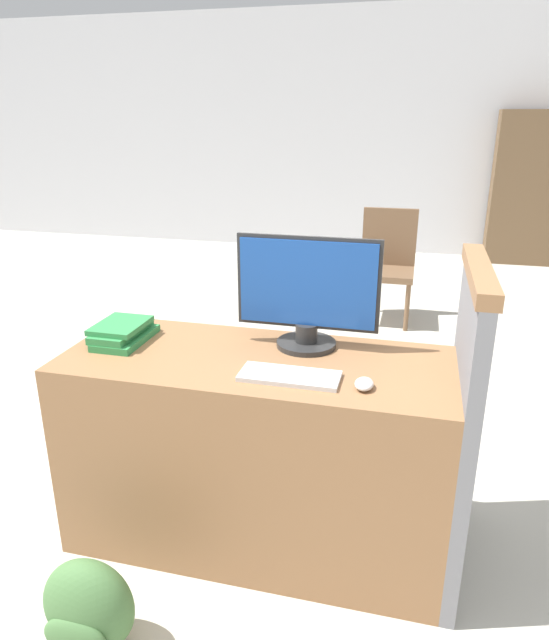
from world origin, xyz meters
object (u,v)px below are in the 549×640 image
Objects in this scene: keyboard at (290,376)px; book_stack at (123,332)px; monitor at (307,294)px; backpack at (88,609)px; mouse at (364,384)px; far_chair at (387,261)px.

book_stack reaches higher than keyboard.
backpack is (-0.52, -0.80, -0.82)m from monitor.
mouse is 1.11m from backpack.
keyboard is at bearing -89.72° from monitor.
book_stack is (-0.70, 0.17, 0.03)m from keyboard.
far_chair is (0.15, 2.64, -0.49)m from monitor.
book_stack is (-0.95, 0.18, 0.02)m from mouse.
monitor is 1.59× the size of keyboard.
keyboard is 0.96m from backpack.
monitor reaches higher than book_stack.
mouse is at bearing -3.35° from keyboard.
mouse is 2.97m from far_chair.
mouse is at bearing -50.90° from monitor.
monitor is 0.44m from mouse.
backpack is 3.53m from far_chair.
backpack is at bearing -107.09° from far_chair.
book_stack is at bearing 166.39° from keyboard.
backpack is (-0.52, -0.51, -0.62)m from keyboard.
far_chair reaches higher than book_stack.
mouse is (0.25, -0.31, -0.19)m from monitor.
book_stack is 2.91m from far_chair.
keyboard is at bearing 44.13° from backpack.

